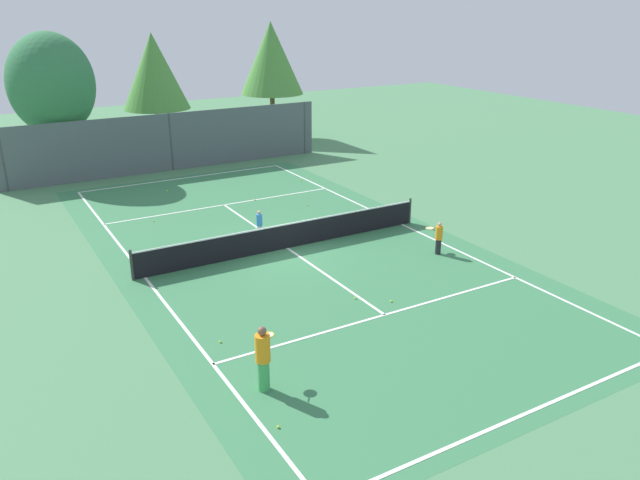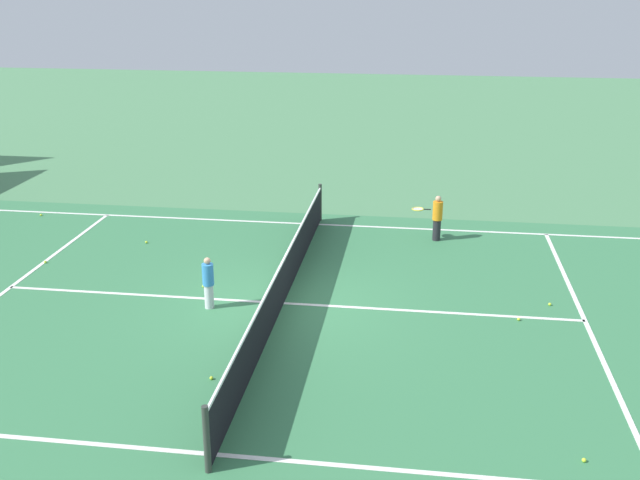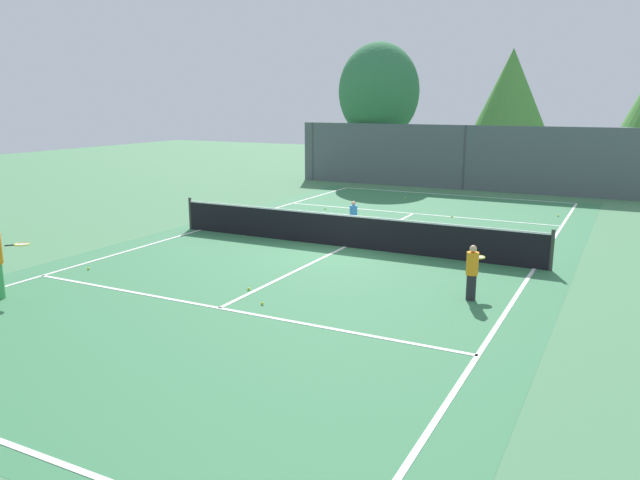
{
  "view_description": "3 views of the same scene",
  "coord_description": "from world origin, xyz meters",
  "px_view_note": "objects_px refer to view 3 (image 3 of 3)",
  "views": [
    {
      "loc": [
        -10.18,
        -19.99,
        8.8
      ],
      "look_at": [
        0.71,
        -1.29,
        0.62
      ],
      "focal_mm": 35.13,
      "sensor_mm": 36.0,
      "label": 1
    },
    {
      "loc": [
        -14.59,
        -2.84,
        6.81
      ],
      "look_at": [
        1.13,
        -0.66,
        1.11
      ],
      "focal_mm": 41.63,
      "sensor_mm": 36.0,
      "label": 2
    },
    {
      "loc": [
        7.61,
        -16.51,
        4.31
      ],
      "look_at": [
        0.2,
        -2.08,
        0.66
      ],
      "focal_mm": 34.48,
      "sensor_mm": 36.0,
      "label": 3
    }
  ],
  "objects_px": {
    "tennis_ball_0": "(263,231)",
    "tennis_ball_7": "(558,216)",
    "player_0": "(353,218)",
    "tennis_ball_1": "(325,209)",
    "tennis_ball_10": "(388,236)",
    "tennis_ball_9": "(487,230)",
    "tennis_ball_4": "(452,216)",
    "tennis_ball_8": "(262,303)",
    "player_2": "(472,271)",
    "tennis_ball_3": "(249,289)",
    "tennis_ball_2": "(88,269)",
    "tennis_ball_6": "(405,198)"
  },
  "relations": [
    {
      "from": "tennis_ball_0",
      "to": "tennis_ball_7",
      "type": "height_order",
      "value": "same"
    },
    {
      "from": "player_0",
      "to": "tennis_ball_7",
      "type": "height_order",
      "value": "player_0"
    },
    {
      "from": "tennis_ball_1",
      "to": "tennis_ball_7",
      "type": "bearing_deg",
      "value": 16.9
    },
    {
      "from": "tennis_ball_0",
      "to": "tennis_ball_10",
      "type": "distance_m",
      "value": 4.2
    },
    {
      "from": "tennis_ball_1",
      "to": "tennis_ball_9",
      "type": "xyz_separation_m",
      "value": [
        6.84,
        -1.33,
        0.0
      ]
    },
    {
      "from": "tennis_ball_4",
      "to": "tennis_ball_8",
      "type": "distance_m",
      "value": 12.16
    },
    {
      "from": "player_2",
      "to": "tennis_ball_3",
      "type": "xyz_separation_m",
      "value": [
        -4.8,
        -1.69,
        -0.62
      ]
    },
    {
      "from": "tennis_ball_10",
      "to": "tennis_ball_0",
      "type": "bearing_deg",
      "value": -161.72
    },
    {
      "from": "tennis_ball_3",
      "to": "tennis_ball_9",
      "type": "xyz_separation_m",
      "value": [
        3.46,
        9.38,
        0.0
      ]
    },
    {
      "from": "tennis_ball_2",
      "to": "tennis_ball_4",
      "type": "bearing_deg",
      "value": 61.27
    },
    {
      "from": "player_2",
      "to": "tennis_ball_2",
      "type": "bearing_deg",
      "value": -167.51
    },
    {
      "from": "tennis_ball_0",
      "to": "tennis_ball_2",
      "type": "xyz_separation_m",
      "value": [
        -1.54,
        -6.12,
        0.0
      ]
    },
    {
      "from": "tennis_ball_2",
      "to": "tennis_ball_6",
      "type": "xyz_separation_m",
      "value": [
        3.32,
        15.42,
        0.0
      ]
    },
    {
      "from": "tennis_ball_4",
      "to": "tennis_ball_1",
      "type": "bearing_deg",
      "value": -172.66
    },
    {
      "from": "tennis_ball_3",
      "to": "tennis_ball_8",
      "type": "bearing_deg",
      "value": -41.46
    },
    {
      "from": "player_2",
      "to": "tennis_ball_7",
      "type": "distance_m",
      "value": 11.7
    },
    {
      "from": "tennis_ball_2",
      "to": "tennis_ball_10",
      "type": "xyz_separation_m",
      "value": [
        5.53,
        7.44,
        0.0
      ]
    },
    {
      "from": "tennis_ball_2",
      "to": "player_2",
      "type": "bearing_deg",
      "value": 12.49
    },
    {
      "from": "tennis_ball_0",
      "to": "tennis_ball_4",
      "type": "height_order",
      "value": "same"
    },
    {
      "from": "player_2",
      "to": "tennis_ball_6",
      "type": "xyz_separation_m",
      "value": [
        -6.23,
        13.31,
        -0.62
      ]
    },
    {
      "from": "player_0",
      "to": "tennis_ball_8",
      "type": "height_order",
      "value": "player_0"
    },
    {
      "from": "player_0",
      "to": "player_2",
      "type": "xyz_separation_m",
      "value": [
        5.06,
        -4.88,
        0.06
      ]
    },
    {
      "from": "player_2",
      "to": "tennis_ball_0",
      "type": "bearing_deg",
      "value": 153.4
    },
    {
      "from": "tennis_ball_1",
      "to": "tennis_ball_3",
      "type": "distance_m",
      "value": 11.23
    },
    {
      "from": "tennis_ball_0",
      "to": "tennis_ball_9",
      "type": "height_order",
      "value": "same"
    },
    {
      "from": "player_0",
      "to": "tennis_ball_3",
      "type": "bearing_deg",
      "value": -87.68
    },
    {
      "from": "tennis_ball_10",
      "to": "tennis_ball_3",
      "type": "bearing_deg",
      "value": -96.34
    },
    {
      "from": "tennis_ball_4",
      "to": "tennis_ball_10",
      "type": "distance_m",
      "value": 4.45
    },
    {
      "from": "tennis_ball_1",
      "to": "tennis_ball_6",
      "type": "distance_m",
      "value": 4.71
    },
    {
      "from": "tennis_ball_3",
      "to": "tennis_ball_9",
      "type": "distance_m",
      "value": 10.0
    },
    {
      "from": "tennis_ball_0",
      "to": "tennis_ball_3",
      "type": "height_order",
      "value": "same"
    },
    {
      "from": "tennis_ball_2",
      "to": "tennis_ball_10",
      "type": "distance_m",
      "value": 9.27
    },
    {
      "from": "tennis_ball_7",
      "to": "tennis_ball_10",
      "type": "bearing_deg",
      "value": -125.62
    },
    {
      "from": "tennis_ball_0",
      "to": "tennis_ball_2",
      "type": "bearing_deg",
      "value": -104.14
    },
    {
      "from": "player_2",
      "to": "tennis_ball_10",
      "type": "relative_size",
      "value": 18.96
    },
    {
      "from": "tennis_ball_0",
      "to": "tennis_ball_7",
      "type": "relative_size",
      "value": 1.0
    },
    {
      "from": "player_2",
      "to": "tennis_ball_8",
      "type": "relative_size",
      "value": 18.96
    },
    {
      "from": "tennis_ball_2",
      "to": "tennis_ball_9",
      "type": "xyz_separation_m",
      "value": [
        8.21,
        9.81,
        0.0
      ]
    },
    {
      "from": "tennis_ball_1",
      "to": "tennis_ball_2",
      "type": "bearing_deg",
      "value": -97.02
    },
    {
      "from": "player_2",
      "to": "tennis_ball_9",
      "type": "distance_m",
      "value": 7.83
    },
    {
      "from": "player_0",
      "to": "tennis_ball_3",
      "type": "distance_m",
      "value": 6.6
    },
    {
      "from": "player_0",
      "to": "tennis_ball_1",
      "type": "xyz_separation_m",
      "value": [
        -3.11,
        4.15,
        -0.56
      ]
    },
    {
      "from": "player_0",
      "to": "tennis_ball_6",
      "type": "xyz_separation_m",
      "value": [
        -1.17,
        8.43,
        -0.56
      ]
    },
    {
      "from": "tennis_ball_1",
      "to": "tennis_ball_6",
      "type": "height_order",
      "value": "same"
    },
    {
      "from": "player_0",
      "to": "player_2",
      "type": "relative_size",
      "value": 0.93
    },
    {
      "from": "tennis_ball_0",
      "to": "tennis_ball_4",
      "type": "bearing_deg",
      "value": 49.04
    },
    {
      "from": "tennis_ball_6",
      "to": "tennis_ball_8",
      "type": "bearing_deg",
      "value": -81.74
    },
    {
      "from": "tennis_ball_4",
      "to": "tennis_ball_7",
      "type": "relative_size",
      "value": 1.0
    },
    {
      "from": "tennis_ball_1",
      "to": "tennis_ball_7",
      "type": "height_order",
      "value": "same"
    },
    {
      "from": "player_0",
      "to": "tennis_ball_1",
      "type": "height_order",
      "value": "player_0"
    }
  ]
}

